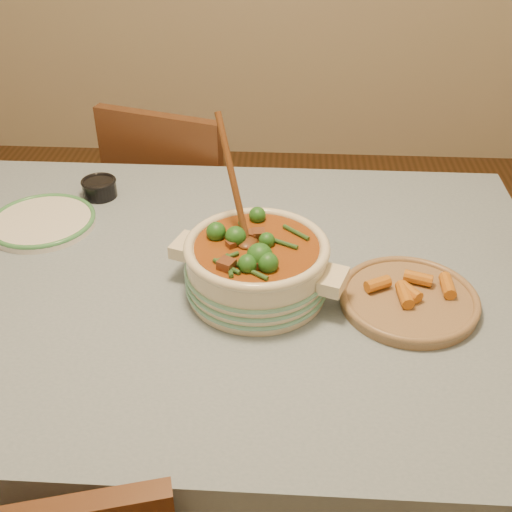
{
  "coord_description": "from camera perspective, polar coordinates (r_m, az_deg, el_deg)",
  "views": [
    {
      "loc": [
        0.25,
        -1.13,
        1.59
      ],
      "look_at": [
        0.19,
        -0.06,
        0.86
      ],
      "focal_mm": 45.0,
      "sensor_mm": 36.0,
      "label": 1
    }
  ],
  "objects": [
    {
      "name": "chair_far",
      "position": [
        2.2,
        -6.77,
        4.23
      ],
      "size": [
        0.51,
        0.51,
        0.87
      ],
      "rotation": [
        0.0,
        0.0,
        2.85
      ],
      "color": "#57341A",
      "rests_on": "floor"
    },
    {
      "name": "stew_casserole",
      "position": [
        1.32,
        0.05,
        -0.56
      ],
      "size": [
        0.38,
        0.37,
        0.36
      ],
      "rotation": [
        0.0,
        0.0,
        -0.33
      ],
      "color": "beige",
      "rests_on": "dining_table"
    },
    {
      "name": "floor",
      "position": [
        1.97,
        -5.71,
        -19.83
      ],
      "size": [
        4.5,
        4.5,
        0.0
      ],
      "primitive_type": "plane",
      "color": "#402812",
      "rests_on": "ground"
    },
    {
      "name": "white_plate",
      "position": [
        1.67,
        -18.46,
        2.93
      ],
      "size": [
        0.34,
        0.34,
        0.02
      ],
      "rotation": [
        0.0,
        0.0,
        -0.4
      ],
      "color": "white",
      "rests_on": "dining_table"
    },
    {
      "name": "fried_plate",
      "position": [
        1.36,
        13.45,
        -3.58
      ],
      "size": [
        0.37,
        0.37,
        0.05
      ],
      "rotation": [
        0.0,
        0.0,
        -0.43
      ],
      "color": "#9E7858",
      "rests_on": "dining_table"
    },
    {
      "name": "dining_table",
      "position": [
        1.48,
        -7.16,
        -4.59
      ],
      "size": [
        1.68,
        1.08,
        0.76
      ],
      "color": "brown",
      "rests_on": "floor"
    },
    {
      "name": "condiment_bowl",
      "position": [
        1.75,
        -13.76,
        5.98
      ],
      "size": [
        0.1,
        0.1,
        0.05
      ],
      "rotation": [
        0.0,
        0.0,
        0.18
      ],
      "color": "black",
      "rests_on": "dining_table"
    }
  ]
}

